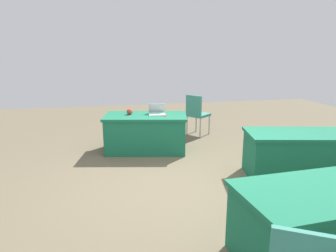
{
  "coord_description": "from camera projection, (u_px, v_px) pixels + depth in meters",
  "views": [
    {
      "loc": [
        0.93,
        3.96,
        1.93
      ],
      "look_at": [
        0.06,
        -0.11,
        0.9
      ],
      "focal_mm": 32.2,
      "sensor_mm": 36.0,
      "label": 1
    }
  ],
  "objects": [
    {
      "name": "table_mid_right",
      "position": [
        326.0,
        224.0,
        2.81
      ],
      "size": [
        1.74,
        0.97,
        0.72
      ],
      "rotation": [
        0.0,
        0.0,
        0.06
      ],
      "color": "#196647",
      "rests_on": "ground"
    },
    {
      "name": "ground_plane",
      "position": [
        174.0,
        187.0,
        4.41
      ],
      "size": [
        14.4,
        14.4,
        0.0
      ],
      "primitive_type": "plane",
      "color": "brown"
    },
    {
      "name": "chair_near_front",
      "position": [
        197.0,
        112.0,
        7.04
      ],
      "size": [
        0.62,
        0.62,
        0.96
      ],
      "rotation": [
        0.0,
        0.0,
        2.23
      ],
      "color": "#9E9993",
      "rests_on": "ground"
    },
    {
      "name": "table_back_left",
      "position": [
        297.0,
        155.0,
        4.69
      ],
      "size": [
        1.7,
        1.11,
        0.72
      ],
      "rotation": [
        0.0,
        0.0,
        -0.22
      ],
      "color": "#196647",
      "rests_on": "ground"
    },
    {
      "name": "table_foreground",
      "position": [
        146.0,
        133.0,
        5.98
      ],
      "size": [
        1.73,
        1.15,
        0.72
      ],
      "rotation": [
        0.0,
        0.0,
        -0.21
      ],
      "color": "#196647",
      "rests_on": "ground"
    },
    {
      "name": "yarn_ball",
      "position": [
        129.0,
        112.0,
        5.93
      ],
      "size": [
        0.11,
        0.11,
        0.11
      ],
      "primitive_type": "sphere",
      "color": "#B2382D",
      "rests_on": "table_foreground"
    },
    {
      "name": "scissors_red",
      "position": [
        165.0,
        116.0,
        5.82
      ],
      "size": [
        0.08,
        0.18,
        0.01
      ],
      "primitive_type": "cube",
      "rotation": [
        0.0,
        0.0,
        1.34
      ],
      "color": "red",
      "rests_on": "table_foreground"
    },
    {
      "name": "laptop_silver",
      "position": [
        157.0,
        112.0,
        5.94
      ],
      "size": [
        0.35,
        0.33,
        0.21
      ],
      "rotation": [
        0.0,
        0.0,
        -0.12
      ],
      "color": "silver",
      "rests_on": "table_foreground"
    }
  ]
}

